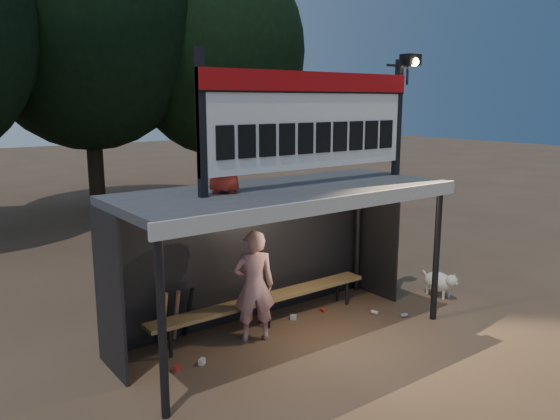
% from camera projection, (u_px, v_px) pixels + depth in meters
% --- Properties ---
extents(ground, '(80.00, 80.00, 0.00)m').
position_uv_depth(ground, '(285.00, 337.00, 8.36)').
color(ground, brown).
rests_on(ground, ground).
extents(player, '(0.73, 0.63, 1.70)m').
position_uv_depth(player, '(254.00, 286.00, 8.12)').
color(player, silver).
rests_on(player, ground).
extents(child_a, '(0.47, 0.38, 0.93)m').
position_uv_depth(child_a, '(221.00, 158.00, 7.46)').
color(child_a, slate).
rests_on(child_a, dugout_shelter).
extents(child_b, '(0.63, 0.58, 1.09)m').
position_uv_depth(child_b, '(224.00, 153.00, 7.34)').
color(child_b, '#B5291B').
rests_on(child_b, dugout_shelter).
extents(dugout_shelter, '(5.10, 2.08, 2.32)m').
position_uv_depth(dugout_shelter, '(276.00, 217.00, 8.19)').
color(dugout_shelter, '#3C3C3E').
rests_on(dugout_shelter, ground).
extents(scoreboard_assembly, '(4.10, 0.27, 1.99)m').
position_uv_depth(scoreboard_assembly, '(316.00, 117.00, 8.03)').
color(scoreboard_assembly, black).
rests_on(scoreboard_assembly, dugout_shelter).
extents(bench, '(4.00, 0.35, 0.48)m').
position_uv_depth(bench, '(264.00, 300.00, 8.71)').
color(bench, olive).
rests_on(bench, ground).
extents(tree_mid, '(7.22, 7.22, 10.36)m').
position_uv_depth(tree_mid, '(86.00, 14.00, 16.78)').
color(tree_mid, black).
rests_on(tree_mid, ground).
extents(tree_right, '(6.08, 6.08, 8.72)m').
position_uv_depth(tree_right, '(216.00, 52.00, 18.53)').
color(tree_right, '#2F2115').
rests_on(tree_right, ground).
extents(dog, '(0.36, 0.81, 0.49)m').
position_uv_depth(dog, '(440.00, 282.00, 10.05)').
color(dog, silver).
rests_on(dog, ground).
extents(bats, '(0.48, 0.33, 0.84)m').
position_uv_depth(bats, '(176.00, 315.00, 8.10)').
color(bats, '#9C7848').
rests_on(bats, ground).
extents(litter, '(4.00, 1.14, 0.08)m').
position_uv_depth(litter, '(301.00, 329.00, 8.57)').
color(litter, '#B22B1E').
rests_on(litter, ground).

